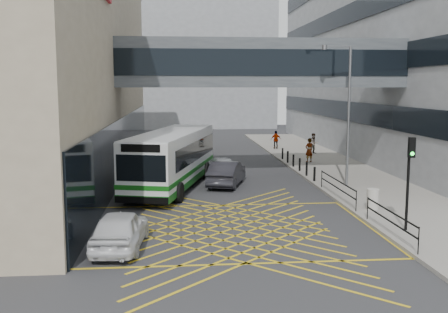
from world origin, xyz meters
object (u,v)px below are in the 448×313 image
object	(u,v)px
bus	(173,158)
litter_bin	(373,199)
traffic_light	(410,170)
pedestrian_b	(314,144)
car_white	(120,229)
car_dark	(227,173)
pedestrian_a	(309,150)
street_lamp	(346,107)
pedestrian_c	(276,140)
car_silver	(221,165)

from	to	relation	value
bus	litter_bin	world-z (taller)	bus
traffic_light	pedestrian_b	xyz separation A→B (m)	(2.59, 24.70, -1.63)
pedestrian_b	traffic_light	bearing A→B (deg)	-107.13
car_white	car_dark	world-z (taller)	car_dark
car_white	pedestrian_b	xyz separation A→B (m)	(14.19, 25.57, 0.30)
traffic_light	litter_bin	bearing A→B (deg)	92.81
pedestrian_a	street_lamp	bearing A→B (deg)	64.01
bus	pedestrian_c	size ratio (longest dim) A/B	7.28
pedestrian_b	street_lamp	bearing A→B (deg)	-109.21
car_white	litter_bin	world-z (taller)	car_white
car_silver	traffic_light	bearing A→B (deg)	101.21
car_white	traffic_light	bearing A→B (deg)	-171.28
car_dark	traffic_light	world-z (taller)	traffic_light
litter_bin	pedestrian_a	world-z (taller)	pedestrian_a
car_white	pedestrian_a	size ratio (longest dim) A/B	2.54
traffic_light	pedestrian_c	size ratio (longest dim) A/B	2.28
bus	litter_bin	distance (m)	12.13
traffic_light	bus	bearing A→B (deg)	133.78
traffic_light	pedestrian_c	xyz separation A→B (m)	(-0.04, 28.62, -1.67)
car_white	traffic_light	size ratio (longest dim) A/B	1.22
car_dark	bus	bearing A→B (deg)	21.08
bus	car_dark	size ratio (longest dim) A/B	2.53
traffic_light	pedestrian_c	distance (m)	28.67
bus	litter_bin	bearing A→B (deg)	-22.63
traffic_light	street_lamp	xyz separation A→B (m)	(0.47, 9.75, 2.17)
car_dark	pedestrian_a	distance (m)	11.10
car_dark	street_lamp	world-z (taller)	street_lamp
car_silver	pedestrian_a	world-z (taller)	pedestrian_a
car_silver	traffic_light	world-z (taller)	traffic_light
pedestrian_a	pedestrian_b	world-z (taller)	pedestrian_a
street_lamp	pedestrian_b	xyz separation A→B (m)	(2.12, 14.95, -3.81)
bus	car_silver	world-z (taller)	bus
street_lamp	car_silver	bearing A→B (deg)	132.89
pedestrian_a	pedestrian_b	xyz separation A→B (m)	(1.72, 5.04, -0.04)
traffic_light	litter_bin	xyz separation A→B (m)	(-0.02, 3.79, -2.03)
car_white	street_lamp	distance (m)	16.59
car_white	pedestrian_a	xyz separation A→B (m)	(12.47, 20.53, 0.34)
pedestrian_a	pedestrian_b	size ratio (longest dim) A/B	1.05
bus	traffic_light	bearing A→B (deg)	-34.51
car_silver	street_lamp	size ratio (longest dim) A/B	0.50
street_lamp	pedestrian_c	bearing A→B (deg)	83.39
bus	pedestrian_b	size ratio (longest dim) A/B	6.95
litter_bin	pedestrian_a	bearing A→B (deg)	86.76
car_dark	pedestrian_a	xyz separation A→B (m)	(7.29, 8.37, 0.33)
traffic_light	pedestrian_c	bearing A→B (deg)	92.58
pedestrian_b	car_silver	bearing A→B (deg)	-145.15
pedestrian_b	pedestrian_a	bearing A→B (deg)	-119.95
car_white	traffic_light	world-z (taller)	traffic_light
car_dark	traffic_light	distance (m)	13.13
car_dark	litter_bin	size ratio (longest dim) A/B	4.90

